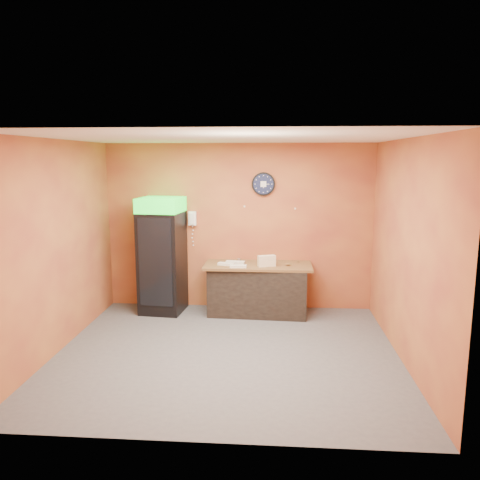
{
  "coord_description": "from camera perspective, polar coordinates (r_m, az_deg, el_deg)",
  "views": [
    {
      "loc": [
        0.6,
        -5.83,
        2.55
      ],
      "look_at": [
        0.13,
        0.6,
        1.42
      ],
      "focal_mm": 35.0,
      "sensor_mm": 36.0,
      "label": 1
    }
  ],
  "objects": [
    {
      "name": "sub_roll_stack",
      "position": [
        7.51,
        3.27,
        -2.57
      ],
      "size": [
        0.3,
        0.19,
        0.18
      ],
      "rotation": [
        0.0,
        0.0,
        0.35
      ],
      "color": "#F6E3BF",
      "rests_on": "butcher_paper"
    },
    {
      "name": "back_wall",
      "position": [
        7.94,
        -0.17,
        1.62
      ],
      "size": [
        4.5,
        0.02,
        2.8
      ],
      "primitive_type": "cube",
      "color": "#C17636",
      "rests_on": "floor"
    },
    {
      "name": "wall_clock",
      "position": [
        7.82,
        2.87,
        6.84
      ],
      "size": [
        0.39,
        0.06,
        0.39
      ],
      "color": "black",
      "rests_on": "back_wall"
    },
    {
      "name": "butcher_paper",
      "position": [
        7.68,
        2.22,
        -3.11
      ],
      "size": [
        1.75,
        0.77,
        0.04
      ],
      "primitive_type": "cube",
      "rotation": [
        0.0,
        0.0,
        -0.0
      ],
      "color": "brown",
      "rests_on": "prep_counter"
    },
    {
      "name": "floor",
      "position": [
        6.4,
        -1.58,
        -13.57
      ],
      "size": [
        4.5,
        4.5,
        0.0
      ],
      "primitive_type": "plane",
      "color": "#47474C",
      "rests_on": "ground"
    },
    {
      "name": "left_wall",
      "position": [
        6.6,
        -21.48,
        -0.81
      ],
      "size": [
        0.02,
        4.0,
        2.8
      ],
      "primitive_type": "cube",
      "color": "#C17636",
      "rests_on": "floor"
    },
    {
      "name": "beverage_cooler",
      "position": [
        7.83,
        -9.49,
        -2.07
      ],
      "size": [
        0.73,
        0.74,
        1.92
      ],
      "rotation": [
        0.0,
        0.0,
        -0.1
      ],
      "color": "black",
      "rests_on": "floor"
    },
    {
      "name": "prep_counter",
      "position": [
        7.79,
        2.2,
        -6.11
      ],
      "size": [
        1.62,
        0.78,
        0.8
      ],
      "primitive_type": "cube",
      "rotation": [
        0.0,
        0.0,
        -0.05
      ],
      "color": "black",
      "rests_on": "floor"
    },
    {
      "name": "wrapped_sandwich_right",
      "position": [
        7.7,
        -0.58,
        -2.76
      ],
      "size": [
        0.32,
        0.16,
        0.04
      ],
      "primitive_type": "cube",
      "rotation": [
        0.0,
        0.0,
        -0.14
      ],
      "color": "silver",
      "rests_on": "butcher_paper"
    },
    {
      "name": "right_wall",
      "position": [
        6.17,
        19.63,
        -1.39
      ],
      "size": [
        0.02,
        4.0,
        2.8
      ],
      "primitive_type": "cube",
      "color": "#C17636",
      "rests_on": "floor"
    },
    {
      "name": "wall_phone",
      "position": [
        7.97,
        -5.82,
        2.64
      ],
      "size": [
        0.13,
        0.11,
        0.24
      ],
      "color": "white",
      "rests_on": "back_wall"
    },
    {
      "name": "wrapped_sandwich_mid",
      "position": [
        7.44,
        -0.23,
        -3.22
      ],
      "size": [
        0.27,
        0.11,
        0.04
      ],
      "primitive_type": "cube",
      "rotation": [
        0.0,
        0.0,
        0.04
      ],
      "color": "silver",
      "rests_on": "butcher_paper"
    },
    {
      "name": "ceiling",
      "position": [
        5.87,
        -1.71,
        12.37
      ],
      "size": [
        4.5,
        4.0,
        0.02
      ],
      "primitive_type": "cube",
      "color": "white",
      "rests_on": "back_wall"
    },
    {
      "name": "wrapped_sandwich_left",
      "position": [
        7.6,
        -1.68,
        -2.95
      ],
      "size": [
        0.29,
        0.17,
        0.04
      ],
      "primitive_type": "cube",
      "rotation": [
        0.0,
        0.0,
        -0.26
      ],
      "color": "silver",
      "rests_on": "butcher_paper"
    },
    {
      "name": "kitchen_tool",
      "position": [
        7.83,
        -0.12,
        -2.46
      ],
      "size": [
        0.06,
        0.06,
        0.06
      ],
      "primitive_type": "cylinder",
      "color": "silver",
      "rests_on": "butcher_paper"
    }
  ]
}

